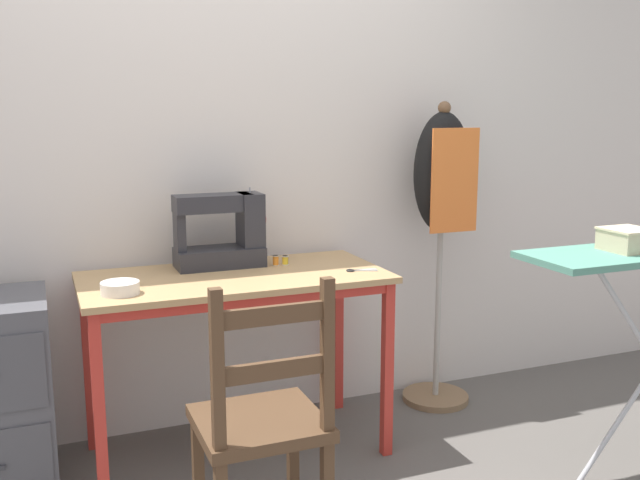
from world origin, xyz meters
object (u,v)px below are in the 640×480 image
object	(u,v)px
sewing_machine	(224,233)
fabric_bowl	(120,288)
thread_spool_near_machine	(276,260)
wooden_chair	(262,423)
thread_spool_mid_table	(285,260)
scissors	(357,270)
dress_form	(442,195)
storage_box	(628,240)

from	to	relation	value
sewing_machine	fabric_bowl	bearing A→B (deg)	-146.50
thread_spool_near_machine	wooden_chair	size ratio (longest dim) A/B	0.05
fabric_bowl	thread_spool_mid_table	xyz separation A→B (m)	(0.70, 0.23, -0.00)
scissors	dress_form	bearing A→B (deg)	25.91
fabric_bowl	scissors	world-z (taller)	fabric_bowl
scissors	thread_spool_near_machine	bearing A→B (deg)	141.36
scissors	storage_box	size ratio (longest dim) A/B	0.77
scissors	fabric_bowl	bearing A→B (deg)	-179.00
thread_spool_near_machine	thread_spool_mid_table	world-z (taller)	thread_spool_near_machine
thread_spool_near_machine	wooden_chair	world-z (taller)	wooden_chair
wooden_chair	storage_box	size ratio (longest dim) A/B	5.49
sewing_machine	thread_spool_near_machine	bearing A→B (deg)	-19.11
scissors	thread_spool_near_machine	xyz separation A→B (m)	(-0.27, 0.22, 0.02)
sewing_machine	wooden_chair	distance (m)	0.96
thread_spool_mid_table	storage_box	size ratio (longest dim) A/B	0.23
scissors	storage_box	bearing A→B (deg)	-37.63
sewing_machine	thread_spool_near_machine	size ratio (longest dim) A/B	8.60
thread_spool_near_machine	wooden_chair	xyz separation A→B (m)	(-0.30, -0.76, -0.35)
fabric_bowl	wooden_chair	bearing A→B (deg)	-55.22
thread_spool_mid_table	dress_form	distance (m)	0.83
dress_form	storage_box	bearing A→B (deg)	-74.71
fabric_bowl	thread_spool_mid_table	size ratio (longest dim) A/B	3.53
fabric_bowl	thread_spool_near_machine	size ratio (longest dim) A/B	3.12
thread_spool_mid_table	scissors	bearing A→B (deg)	-43.08
sewing_machine	thread_spool_near_machine	xyz separation A→B (m)	(0.20, -0.07, -0.12)
sewing_machine	fabric_bowl	distance (m)	0.57
fabric_bowl	thread_spool_mid_table	distance (m)	0.74
storage_box	dress_form	bearing A→B (deg)	105.29
scissors	dress_form	distance (m)	0.67
thread_spool_mid_table	thread_spool_near_machine	bearing A→B (deg)	177.72
scissors	wooden_chair	world-z (taller)	wooden_chair
storage_box	wooden_chair	bearing A→B (deg)	176.68
thread_spool_mid_table	dress_form	xyz separation A→B (m)	(0.79, 0.05, 0.24)
sewing_machine	dress_form	xyz separation A→B (m)	(1.03, -0.02, 0.11)
thread_spool_near_machine	wooden_chair	bearing A→B (deg)	-111.67
dress_form	sewing_machine	bearing A→B (deg)	178.99
fabric_bowl	storage_box	bearing A→B (deg)	-19.07
sewing_machine	fabric_bowl	world-z (taller)	sewing_machine
sewing_machine	storage_box	xyz separation A→B (m)	(1.27, -0.91, 0.04)
dress_form	scissors	bearing A→B (deg)	-154.09
fabric_bowl	storage_box	world-z (taller)	storage_box
thread_spool_mid_table	wooden_chair	world-z (taller)	wooden_chair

